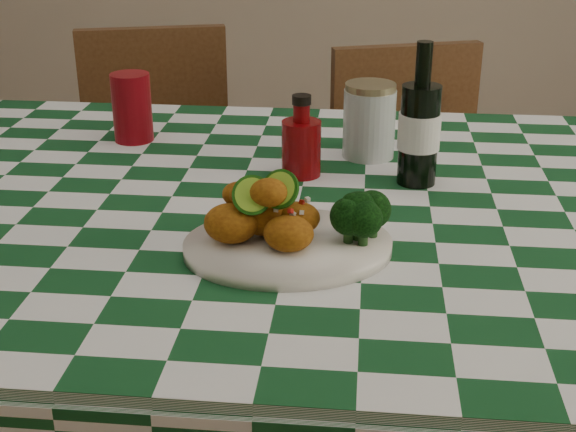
# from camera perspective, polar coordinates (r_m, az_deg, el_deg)

# --- Properties ---
(dining_table) EXTENTS (1.66, 1.06, 0.79)m
(dining_table) POSITION_cam_1_polar(r_m,az_deg,el_deg) (1.47, 0.70, -13.27)
(dining_table) COLOR #11431E
(dining_table) RESTS_ON ground
(plate) EXTENTS (0.32, 0.27, 0.02)m
(plate) POSITION_cam_1_polar(r_m,az_deg,el_deg) (1.10, 0.00, -2.20)
(plate) COLOR white
(plate) RESTS_ON dining_table
(fried_chicken_pile) EXTENTS (0.14, 0.10, 0.09)m
(fried_chicken_pile) POSITION_cam_1_polar(r_m,az_deg,el_deg) (1.08, -1.30, 0.44)
(fried_chicken_pile) COLOR #A3600F
(fried_chicken_pile) RESTS_ON plate
(broccoli_side) EXTENTS (0.09, 0.09, 0.07)m
(broccoli_side) POSITION_cam_1_polar(r_m,az_deg,el_deg) (1.09, 5.05, -0.13)
(broccoli_side) COLOR black
(broccoli_side) RESTS_ON plate
(red_tumbler) EXTENTS (0.09, 0.09, 0.13)m
(red_tumbler) POSITION_cam_1_polar(r_m,az_deg,el_deg) (1.56, -11.04, 7.58)
(red_tumbler) COLOR maroon
(red_tumbler) RESTS_ON dining_table
(ketchup_bottle) EXTENTS (0.08, 0.08, 0.14)m
(ketchup_bottle) POSITION_cam_1_polar(r_m,az_deg,el_deg) (1.35, 0.96, 5.73)
(ketchup_bottle) COLOR #700508
(ketchup_bottle) RESTS_ON dining_table
(mason_jar) EXTENTS (0.12, 0.12, 0.13)m
(mason_jar) POSITION_cam_1_polar(r_m,az_deg,el_deg) (1.45, 5.80, 6.78)
(mason_jar) COLOR #B2BCBA
(mason_jar) RESTS_ON dining_table
(beer_bottle) EXTENTS (0.09, 0.09, 0.24)m
(beer_bottle) POSITION_cam_1_polar(r_m,az_deg,el_deg) (1.32, 9.39, 7.13)
(beer_bottle) COLOR black
(beer_bottle) RESTS_ON dining_table
(wooden_chair_left) EXTENTS (0.50, 0.51, 0.87)m
(wooden_chair_left) POSITION_cam_1_polar(r_m,az_deg,el_deg) (2.17, -8.92, 0.79)
(wooden_chair_left) COLOR #472814
(wooden_chair_left) RESTS_ON ground
(wooden_chair_right) EXTENTS (0.50, 0.51, 0.86)m
(wooden_chair_right) POSITION_cam_1_polar(r_m,az_deg,el_deg) (2.06, 9.56, -0.88)
(wooden_chair_right) COLOR #472814
(wooden_chair_right) RESTS_ON ground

